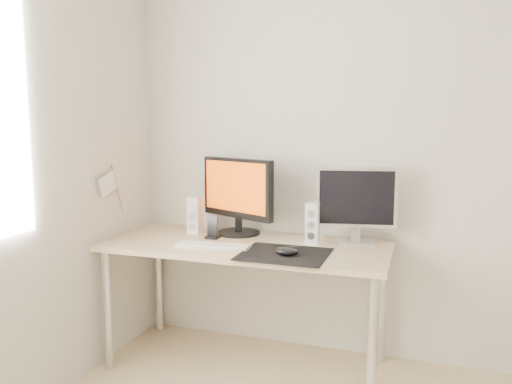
# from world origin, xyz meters

# --- Properties ---
(wall_back) EXTENTS (3.50, 0.00, 3.50)m
(wall_back) POSITION_xyz_m (0.00, 1.75, 1.25)
(wall_back) COLOR beige
(wall_back) RESTS_ON ground
(mousepad) EXTENTS (0.45, 0.40, 0.00)m
(mousepad) POSITION_xyz_m (-0.66, 1.21, 0.73)
(mousepad) COLOR black
(mousepad) RESTS_ON desk
(mouse) EXTENTS (0.12, 0.07, 0.04)m
(mouse) POSITION_xyz_m (-0.64, 1.18, 0.75)
(mouse) COLOR black
(mouse) RESTS_ON mousepad
(desk) EXTENTS (1.60, 0.70, 0.73)m
(desk) POSITION_xyz_m (-0.93, 1.38, 0.65)
(desk) COLOR #D1B587
(desk) RESTS_ON ground
(main_monitor) EXTENTS (0.52, 0.34, 0.47)m
(main_monitor) POSITION_xyz_m (-1.06, 1.58, 0.98)
(main_monitor) COLOR black
(main_monitor) RESTS_ON desk
(second_monitor) EXTENTS (0.45, 0.20, 0.43)m
(second_monitor) POSITION_xyz_m (-0.34, 1.57, 0.97)
(second_monitor) COLOR silver
(second_monitor) RESTS_ON desk
(speaker_left) EXTENTS (0.07, 0.09, 0.23)m
(speaker_left) POSITION_xyz_m (-1.31, 1.51, 0.84)
(speaker_left) COLOR white
(speaker_left) RESTS_ON desk
(speaker_right) EXTENTS (0.07, 0.09, 0.23)m
(speaker_right) POSITION_xyz_m (-0.57, 1.50, 0.84)
(speaker_right) COLOR white
(speaker_right) RESTS_ON desk
(keyboard) EXTENTS (0.43, 0.15, 0.02)m
(keyboard) POSITION_xyz_m (-1.07, 1.24, 0.74)
(keyboard) COLOR silver
(keyboard) RESTS_ON desk
(phone_dock) EXTENTS (0.08, 0.06, 0.14)m
(phone_dock) POSITION_xyz_m (-1.16, 1.42, 0.77)
(phone_dock) COLOR black
(phone_dock) RESTS_ON desk
(pennant) EXTENTS (0.01, 0.23, 0.29)m
(pennant) POSITION_xyz_m (-1.72, 1.24, 1.05)
(pennant) COLOR #A57F54
(pennant) RESTS_ON wall_left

